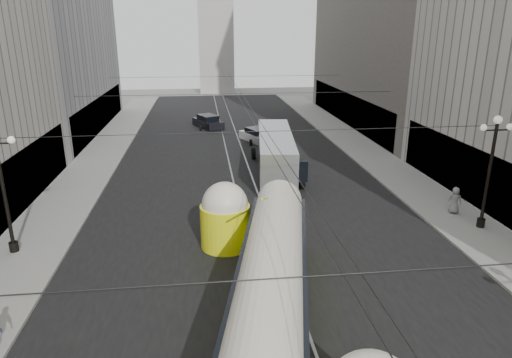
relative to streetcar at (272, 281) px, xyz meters
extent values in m
cube|color=black|center=(0.50, 21.57, -1.74)|extent=(20.00, 85.00, 0.02)
cube|color=gray|center=(-11.50, 25.07, -1.66)|extent=(4.00, 72.00, 0.15)
cube|color=gray|center=(12.50, 25.07, -1.66)|extent=(4.00, 72.00, 0.15)
cube|color=gray|center=(-0.25, 21.57, -1.74)|extent=(0.12, 85.00, 0.04)
cube|color=gray|center=(1.25, 21.57, -1.74)|extent=(0.12, 85.00, 0.04)
cube|color=black|center=(-13.55, 13.07, 0.26)|extent=(0.10, 18.00, 3.60)
cube|color=black|center=(-13.55, 37.07, 0.26)|extent=(0.10, 25.20, 3.60)
cube|color=black|center=(14.55, 11.07, 0.26)|extent=(0.10, 18.00, 3.60)
cube|color=black|center=(14.55, 37.07, 0.26)|extent=(0.10, 28.80, 3.60)
cube|color=#B2AFA8|center=(0.50, 69.07, 10.26)|extent=(6.00, 6.00, 24.00)
cylinder|color=black|center=(-12.10, 7.07, 1.41)|extent=(0.18, 0.18, 6.00)
cylinder|color=black|center=(-12.10, 7.07, -1.34)|extent=(0.44, 0.44, 0.50)
sphere|color=white|center=(-11.35, 7.07, 4.16)|extent=(0.36, 0.36, 0.36)
cylinder|color=black|center=(13.10, 7.07, 1.41)|extent=(0.18, 0.18, 6.00)
cylinder|color=black|center=(13.10, 7.07, -1.34)|extent=(0.44, 0.44, 0.50)
cylinder|color=black|center=(13.10, 7.07, 4.01)|extent=(1.60, 0.08, 0.08)
sphere|color=white|center=(13.10, 7.07, 4.56)|extent=(0.44, 0.44, 0.44)
sphere|color=white|center=(12.35, 7.07, 4.16)|extent=(0.36, 0.36, 0.36)
sphere|color=white|center=(13.85, 7.07, 4.16)|extent=(0.36, 0.36, 0.36)
cylinder|color=black|center=(0.50, -6.93, 4.26)|extent=(25.00, 0.03, 0.03)
cylinder|color=black|center=(0.50, 7.07, 4.26)|extent=(25.00, 0.03, 0.03)
cylinder|color=black|center=(0.50, 21.07, 4.26)|extent=(25.00, 0.03, 0.03)
cylinder|color=black|center=(0.50, 35.07, 4.26)|extent=(25.00, 0.03, 0.03)
cylinder|color=black|center=(0.50, 25.07, 4.06)|extent=(0.03, 72.00, 0.03)
cylinder|color=black|center=(0.90, 25.07, 4.06)|extent=(0.03, 72.00, 0.03)
cube|color=#EEF615|center=(0.00, 0.00, -0.70)|extent=(5.39, 14.07, 1.68)
cube|color=black|center=(0.00, 0.00, -1.49)|extent=(5.30, 13.66, 0.30)
cube|color=black|center=(0.00, 0.00, 0.39)|extent=(5.37, 13.87, 0.84)
cylinder|color=silver|center=(0.00, 0.00, 0.68)|extent=(5.06, 13.81, 2.27)
cylinder|color=#EEF615|center=(-1.42, 6.67, -0.60)|extent=(2.57, 2.57, 2.27)
sphere|color=silver|center=(-1.42, 6.67, 0.58)|extent=(2.37, 2.37, 2.37)
cube|color=#ADB0B2|center=(3.22, 19.17, -0.16)|extent=(3.94, 12.42, 3.05)
cube|color=black|center=(3.22, 19.17, 0.35)|extent=(3.91, 11.99, 1.12)
cube|color=black|center=(3.22, 13.12, 0.19)|extent=(2.34, 0.37, 1.42)
cylinder|color=black|center=(1.95, 15.08, -1.23)|extent=(0.30, 1.02, 1.02)
cylinder|color=black|center=(4.49, 15.08, -1.23)|extent=(0.30, 1.02, 1.02)
cylinder|color=black|center=(1.95, 23.26, -1.23)|extent=(0.30, 1.02, 1.02)
cylinder|color=black|center=(4.49, 23.26, -1.23)|extent=(0.30, 1.02, 1.02)
cube|color=white|center=(3.05, 29.63, -1.27)|extent=(3.45, 4.73, 0.78)
cube|color=black|center=(3.05, 29.63, -0.72)|extent=(2.44, 2.85, 0.73)
cylinder|color=black|center=(2.24, 28.14, -1.43)|extent=(0.22, 0.62, 0.62)
cylinder|color=black|center=(3.86, 28.14, -1.43)|extent=(0.22, 0.62, 0.62)
cylinder|color=black|center=(2.24, 31.12, -1.43)|extent=(0.22, 0.62, 0.62)
cylinder|color=black|center=(3.86, 31.12, -1.43)|extent=(0.22, 0.62, 0.62)
cube|color=black|center=(-1.73, 37.28, -1.24)|extent=(3.67, 5.01, 0.82)
cube|color=black|center=(-1.73, 37.28, -0.66)|extent=(2.59, 3.02, 0.78)
cylinder|color=black|center=(-2.59, 35.70, -1.41)|extent=(0.22, 0.66, 0.66)
cylinder|color=black|center=(-0.88, 35.70, -1.41)|extent=(0.22, 0.66, 0.66)
cylinder|color=black|center=(-2.59, 38.86, -1.41)|extent=(0.22, 0.66, 0.66)
cylinder|color=black|center=(-0.88, 38.86, -1.41)|extent=(0.22, 0.66, 0.66)
imported|color=slate|center=(12.65, 9.20, -0.77)|extent=(0.92, 0.71, 1.65)
camera|label=1|loc=(-2.41, -15.04, 9.11)|focal=32.00mm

